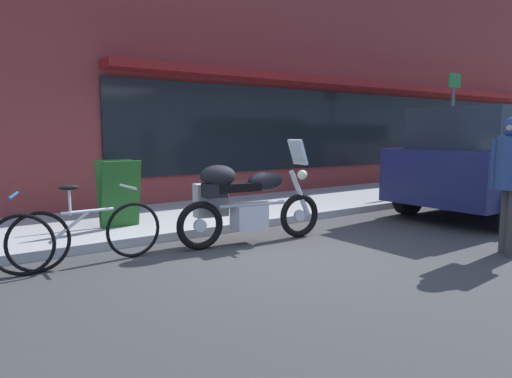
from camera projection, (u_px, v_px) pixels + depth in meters
name	position (u px, v px, depth m)	size (l,w,h in m)	color
ground_plane	(267.00, 250.00, 5.87)	(80.00, 80.00, 0.00)	#3B3B3B
storefront_building	(372.00, 72.00, 12.26)	(20.70, 0.90, 6.23)	maroon
sidewalk_curb	(472.00, 183.00, 13.00)	(30.00, 2.54, 0.12)	#9F9F9F
touring_motorcycle	(243.00, 199.00, 6.15)	(2.12, 0.83, 1.39)	black
parked_bicycle	(88.00, 233.00, 5.19)	(1.71, 0.48, 0.92)	black
parked_minivan	(504.00, 160.00, 8.42)	(4.78, 2.10, 1.89)	#191E4C
sandwich_board_sign	(119.00, 193.00, 6.70)	(0.55, 0.42, 0.96)	#1E511E
parking_sign_pole	(452.00, 122.00, 10.79)	(0.44, 0.07, 2.74)	#59595B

